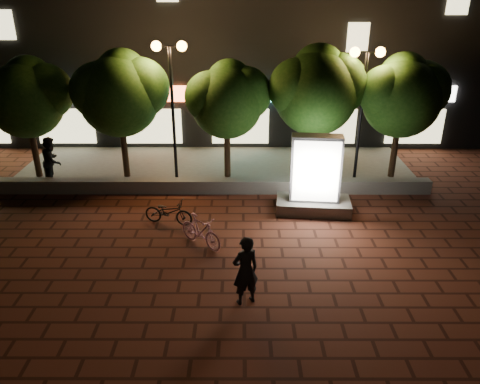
{
  "coord_description": "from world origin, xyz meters",
  "views": [
    {
      "loc": [
        1.03,
        -11.87,
        7.08
      ],
      "look_at": [
        1.0,
        1.5,
        1.12
      ],
      "focal_mm": 35.03,
      "sensor_mm": 36.0,
      "label": 1
    }
  ],
  "objects_px": {
    "ad_kiosk": "(315,182)",
    "pedestrian": "(52,161)",
    "tree_right": "(317,88)",
    "rider": "(245,271)",
    "street_lamp_right": "(365,80)",
    "street_lamp_left": "(171,76)",
    "tree_mid": "(228,97)",
    "tree_far_left": "(27,95)",
    "tree_far_right": "(403,93)",
    "scooter_pink": "(201,231)",
    "scooter_parked": "(168,212)",
    "tree_left": "(120,91)"
  },
  "relations": [
    {
      "from": "tree_far_left",
      "to": "tree_far_right",
      "type": "bearing_deg",
      "value": 0.0
    },
    {
      "from": "street_lamp_right",
      "to": "scooter_pink",
      "type": "bearing_deg",
      "value": -138.09
    },
    {
      "from": "tree_left",
      "to": "tree_mid",
      "type": "height_order",
      "value": "tree_left"
    },
    {
      "from": "tree_left",
      "to": "rider",
      "type": "distance_m",
      "value": 9.59
    },
    {
      "from": "tree_right",
      "to": "rider",
      "type": "distance_m",
      "value": 8.89
    },
    {
      "from": "street_lamp_left",
      "to": "ad_kiosk",
      "type": "height_order",
      "value": "street_lamp_left"
    },
    {
      "from": "street_lamp_left",
      "to": "pedestrian",
      "type": "distance_m",
      "value": 5.49
    },
    {
      "from": "tree_mid",
      "to": "scooter_pink",
      "type": "xyz_separation_m",
      "value": [
        -0.69,
        -5.33,
        -2.74
      ]
    },
    {
      "from": "scooter_pink",
      "to": "scooter_parked",
      "type": "height_order",
      "value": "scooter_pink"
    },
    {
      "from": "tree_far_left",
      "to": "scooter_pink",
      "type": "distance_m",
      "value": 9.09
    },
    {
      "from": "tree_right",
      "to": "street_lamp_right",
      "type": "xyz_separation_m",
      "value": [
        1.64,
        -0.26,
        0.33
      ]
    },
    {
      "from": "scooter_pink",
      "to": "pedestrian",
      "type": "xyz_separation_m",
      "value": [
        -5.91,
        4.44,
        0.53
      ]
    },
    {
      "from": "street_lamp_right",
      "to": "rider",
      "type": "xyz_separation_m",
      "value": [
        -4.36,
        -7.77,
        -2.99
      ]
    },
    {
      "from": "tree_far_left",
      "to": "pedestrian",
      "type": "distance_m",
      "value": 2.61
    },
    {
      "from": "scooter_pink",
      "to": "tree_left",
      "type": "bearing_deg",
      "value": 73.44
    },
    {
      "from": "tree_far_right",
      "to": "street_lamp_right",
      "type": "bearing_deg",
      "value": -170.39
    },
    {
      "from": "tree_left",
      "to": "pedestrian",
      "type": "bearing_deg",
      "value": -161.25
    },
    {
      "from": "tree_mid",
      "to": "street_lamp_left",
      "type": "height_order",
      "value": "street_lamp_left"
    },
    {
      "from": "rider",
      "to": "scooter_parked",
      "type": "relative_size",
      "value": 1.13
    },
    {
      "from": "ad_kiosk",
      "to": "pedestrian",
      "type": "xyz_separation_m",
      "value": [
        -9.53,
        2.13,
        -0.07
      ]
    },
    {
      "from": "tree_far_left",
      "to": "street_lamp_left",
      "type": "relative_size",
      "value": 0.89
    },
    {
      "from": "scooter_pink",
      "to": "rider",
      "type": "bearing_deg",
      "value": -112.99
    },
    {
      "from": "tree_mid",
      "to": "tree_right",
      "type": "xyz_separation_m",
      "value": [
        3.31,
        0.0,
        0.35
      ]
    },
    {
      "from": "tree_left",
      "to": "tree_mid",
      "type": "bearing_deg",
      "value": -0.0
    },
    {
      "from": "scooter_parked",
      "to": "tree_far_left",
      "type": "bearing_deg",
      "value": 69.16
    },
    {
      "from": "street_lamp_left",
      "to": "street_lamp_right",
      "type": "bearing_deg",
      "value": 0.0
    },
    {
      "from": "tree_right",
      "to": "tree_far_right",
      "type": "height_order",
      "value": "tree_right"
    },
    {
      "from": "rider",
      "to": "tree_right",
      "type": "bearing_deg",
      "value": -132.81
    },
    {
      "from": "tree_left",
      "to": "street_lamp_right",
      "type": "relative_size",
      "value": 0.98
    },
    {
      "from": "tree_mid",
      "to": "street_lamp_left",
      "type": "distance_m",
      "value": 2.22
    },
    {
      "from": "tree_right",
      "to": "rider",
      "type": "bearing_deg",
      "value": -108.69
    },
    {
      "from": "scooter_parked",
      "to": "tree_far_right",
      "type": "bearing_deg",
      "value": -50.44
    },
    {
      "from": "scooter_pink",
      "to": "pedestrian",
      "type": "distance_m",
      "value": 7.41
    },
    {
      "from": "tree_right",
      "to": "ad_kiosk",
      "type": "xyz_separation_m",
      "value": [
        -0.37,
        -3.02,
        -2.49
      ]
    },
    {
      "from": "tree_mid",
      "to": "street_lamp_left",
      "type": "xyz_separation_m",
      "value": [
        -2.05,
        -0.26,
        0.81
      ]
    },
    {
      "from": "street_lamp_right",
      "to": "rider",
      "type": "height_order",
      "value": "street_lamp_right"
    },
    {
      "from": "tree_far_left",
      "to": "ad_kiosk",
      "type": "bearing_deg",
      "value": -16.13
    },
    {
      "from": "ad_kiosk",
      "to": "rider",
      "type": "distance_m",
      "value": 5.54
    },
    {
      "from": "tree_far_left",
      "to": "rider",
      "type": "height_order",
      "value": "tree_far_left"
    },
    {
      "from": "tree_mid",
      "to": "scooter_pink",
      "type": "relative_size",
      "value": 2.82
    },
    {
      "from": "tree_right",
      "to": "pedestrian",
      "type": "bearing_deg",
      "value": -174.9
    },
    {
      "from": "street_lamp_left",
      "to": "ad_kiosk",
      "type": "distance_m",
      "value": 6.41
    },
    {
      "from": "scooter_parked",
      "to": "pedestrian",
      "type": "relative_size",
      "value": 0.86
    },
    {
      "from": "scooter_pink",
      "to": "tree_mid",
      "type": "bearing_deg",
      "value": 34.24
    },
    {
      "from": "street_lamp_right",
      "to": "pedestrian",
      "type": "distance_m",
      "value": 11.92
    },
    {
      "from": "tree_mid",
      "to": "street_lamp_right",
      "type": "height_order",
      "value": "street_lamp_right"
    },
    {
      "from": "pedestrian",
      "to": "tree_mid",
      "type": "bearing_deg",
      "value": -87.57
    },
    {
      "from": "tree_far_right",
      "to": "street_lamp_left",
      "type": "distance_m",
      "value": 8.58
    },
    {
      "from": "rider",
      "to": "scooter_pink",
      "type": "bearing_deg",
      "value": -88.75
    },
    {
      "from": "tree_mid",
      "to": "street_lamp_left",
      "type": "bearing_deg",
      "value": -172.69
    }
  ]
}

